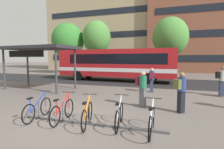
% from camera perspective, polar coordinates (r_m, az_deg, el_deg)
% --- Properties ---
extents(ground, '(200.00, 200.00, 0.00)m').
position_cam_1_polar(ground, '(6.93, -13.44, -13.87)').
color(ground, '#6B605B').
extents(bus_lane_asphalt, '(80.00, 7.20, 0.01)m').
position_cam_1_polar(bus_lane_asphalt, '(17.56, 6.39, -2.25)').
color(bus_lane_asphalt, '#232326').
rests_on(bus_lane_asphalt, ground).
extents(city_bus, '(12.14, 3.20, 3.20)m').
position_cam_1_polar(city_bus, '(17.85, 0.91, 3.60)').
color(city_bus, red).
rests_on(city_bus, ground).
extents(bike_rack, '(5.20, 0.19, 0.70)m').
position_cam_1_polar(bike_rack, '(6.17, -7.37, -15.33)').
color(bike_rack, '#47474C').
rests_on(bike_rack, ground).
extents(parked_bicycle_blue_0, '(0.52, 1.72, 0.99)m').
position_cam_1_polar(parked_bicycle_blue_0, '(7.12, -23.25, -10.41)').
color(parked_bicycle_blue_0, black).
rests_on(parked_bicycle_blue_0, ground).
extents(parked_bicycle_red_1, '(0.52, 1.72, 0.99)m').
position_cam_1_polar(parked_bicycle_red_1, '(6.56, -15.98, -11.51)').
color(parked_bicycle_red_1, black).
rests_on(parked_bicycle_red_1, ground).
extents(parked_bicycle_orange_2, '(0.61, 1.68, 0.99)m').
position_cam_1_polar(parked_bicycle_orange_2, '(6.00, -8.15, -12.94)').
color(parked_bicycle_orange_2, black).
rests_on(parked_bicycle_orange_2, ground).
extents(parked_bicycle_silver_3, '(0.52, 1.72, 0.99)m').
position_cam_1_polar(parked_bicycle_silver_3, '(5.85, 2.42, -13.38)').
color(parked_bicycle_silver_3, black).
rests_on(parked_bicycle_silver_3, ground).
extents(parked_bicycle_white_4, '(0.52, 1.72, 0.99)m').
position_cam_1_polar(parked_bicycle_white_4, '(5.49, 12.93, -14.78)').
color(parked_bicycle_white_4, black).
rests_on(parked_bicycle_white_4, ground).
extents(transit_shelter, '(5.69, 3.28, 3.15)m').
position_cam_1_polar(transit_shelter, '(13.97, -22.98, 7.57)').
color(transit_shelter, '#38383D').
rests_on(transit_shelter, ground).
extents(commuter_black_pack_0, '(0.55, 0.37, 1.79)m').
position_cam_1_polar(commuter_black_pack_0, '(12.41, 32.41, -1.28)').
color(commuter_black_pack_0, '#2D3851').
rests_on(commuter_black_pack_0, ground).
extents(commuter_olive_pack_3, '(0.58, 0.59, 1.70)m').
position_cam_1_polar(commuter_olive_pack_3, '(7.71, 21.76, -4.61)').
color(commuter_olive_pack_3, black).
rests_on(commuter_olive_pack_3, ground).
extents(commuter_maroon_pack_4, '(0.38, 0.55, 1.64)m').
position_cam_1_polar(commuter_maroon_pack_4, '(11.94, 12.97, -1.27)').
color(commuter_maroon_pack_4, '#2D3851').
rests_on(commuter_maroon_pack_4, ground).
extents(commuter_maroon_pack_5, '(0.61, 0.52, 1.68)m').
position_cam_1_polar(commuter_maroon_pack_5, '(8.20, 9.93, -3.85)').
color(commuter_maroon_pack_5, '#565660').
rests_on(commuter_maroon_pack_5, ground).
extents(street_tree_0, '(4.23, 4.23, 8.06)m').
position_cam_1_polar(street_tree_0, '(26.87, -5.11, 12.07)').
color(street_tree_0, brown).
rests_on(street_tree_0, ground).
extents(street_tree_1, '(4.98, 4.98, 7.90)m').
position_cam_1_polar(street_tree_1, '(28.64, -14.35, 10.70)').
color(street_tree_1, brown).
rests_on(street_tree_1, ground).
extents(street_tree_2, '(4.12, 4.12, 7.17)m').
position_cam_1_polar(street_tree_2, '(22.02, 18.64, 11.66)').
color(street_tree_2, brown).
rests_on(street_tree_2, ground).
extents(building_left_wing, '(22.79, 10.43, 21.33)m').
position_cam_1_polar(building_left_wing, '(39.81, -2.07, 17.30)').
color(building_left_wing, tan).
rests_on(building_left_wing, ground).
extents(building_right_wing, '(20.62, 10.81, 23.42)m').
position_cam_1_polar(building_right_wing, '(37.78, 29.29, 18.97)').
color(building_right_wing, brown).
rests_on(building_right_wing, ground).
extents(building_centre_block, '(14.26, 13.22, 16.10)m').
position_cam_1_polar(building_centre_block, '(51.20, 15.40, 11.42)').
color(building_centre_block, brown).
rests_on(building_centre_block, ground).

